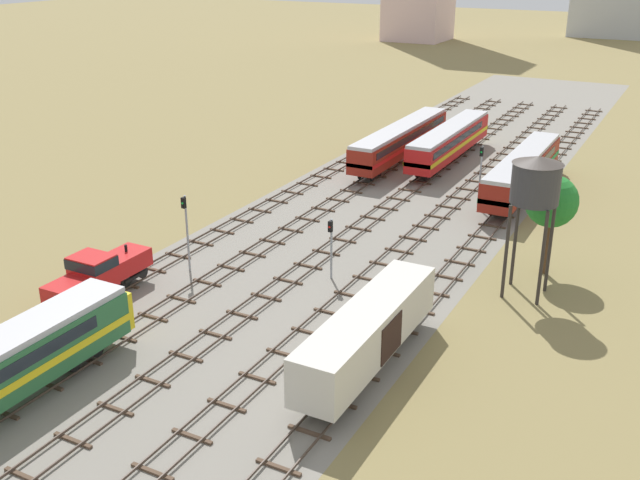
{
  "coord_description": "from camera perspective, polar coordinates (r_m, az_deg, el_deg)",
  "views": [
    {
      "loc": [
        24.8,
        4.68,
        22.71
      ],
      "look_at": [
        0.0,
        51.48,
        1.5
      ],
      "focal_mm": 41.46,
      "sensor_mm": 36.0,
      "label": 1
    }
  ],
  "objects": [
    {
      "name": "track_left",
      "position": [
        64.3,
        -1.63,
        1.26
      ],
      "size": [
        2.4,
        126.0,
        0.29
      ],
      "color": "#47382D",
      "rests_on": "ground"
    },
    {
      "name": "lineside_tree_1",
      "position": [
        55.56,
        17.43,
        2.83
      ],
      "size": [
        3.82,
        3.82,
        7.54
      ],
      "color": "#4C331E",
      "rests_on": "ground"
    },
    {
      "name": "diesel_railcar_centre_right_midfar",
      "position": [
        74.09,
        15.38,
        5.28
      ],
      "size": [
        2.96,
        20.5,
        3.8
      ],
      "color": "maroon",
      "rests_on": "ground"
    },
    {
      "name": "freight_boxcar_centre_right_mid",
      "position": [
        42.09,
        3.75,
        -7.0
      ],
      "size": [
        2.87,
        14.0,
        3.6
      ],
      "color": "beige",
      "rests_on": "ground"
    },
    {
      "name": "shunter_loco_far_left_near",
      "position": [
        52.44,
        -16.77,
        -2.41
      ],
      "size": [
        2.74,
        8.46,
        3.1
      ],
      "color": "red",
      "rests_on": "ground"
    },
    {
      "name": "passenger_coach_left_far",
      "position": [
        83.67,
        6.27,
        7.8
      ],
      "size": [
        2.96,
        22.0,
        3.8
      ],
      "color": "maroon",
      "rests_on": "ground"
    },
    {
      "name": "signal_post_nearest",
      "position": [
        54.81,
        -10.29,
        1.2
      ],
      "size": [
        0.28,
        0.47,
        5.93
      ],
      "color": "gray",
      "rests_on": "ground"
    },
    {
      "name": "signal_post_mid",
      "position": [
        68.77,
        12.29,
        5.31
      ],
      "size": [
        0.28,
        0.47,
        5.96
      ],
      "color": "gray",
      "rests_on": "ground"
    },
    {
      "name": "track_centre_right",
      "position": [
        58.88,
        11.17,
        -1.16
      ],
      "size": [
        2.4,
        126.0,
        0.29
      ],
      "color": "#47382D",
      "rests_on": "ground"
    },
    {
      "name": "diesel_railcar_centre_left_farther",
      "position": [
        83.83,
        9.96,
        7.61
      ],
      "size": [
        2.96,
        20.5,
        3.8
      ],
      "color": "red",
      "rests_on": "ground"
    },
    {
      "name": "ground_plane",
      "position": [
        61.36,
        1.98,
        0.09
      ],
      "size": [
        480.0,
        480.0,
        0.0
      ],
      "primitive_type": "plane",
      "color": "olive"
    },
    {
      "name": "track_centre_left",
      "position": [
        62.15,
        2.38,
        0.5
      ],
      "size": [
        2.4,
        126.0,
        0.29
      ],
      "color": "#47382D",
      "rests_on": "ground"
    },
    {
      "name": "track_far_left",
      "position": [
        66.76,
        -5.36,
        1.96
      ],
      "size": [
        2.4,
        126.0,
        0.29
      ],
      "color": "#47382D",
      "rests_on": "ground"
    },
    {
      "name": "ballast_bed",
      "position": [
        61.36,
        1.98,
        0.09
      ],
      "size": [
        23.96,
        176.0,
        0.01
      ],
      "primitive_type": "cube",
      "color": "gray",
      "rests_on": "ground"
    },
    {
      "name": "water_tower",
      "position": [
        50.82,
        16.32,
        4.27
      ],
      "size": [
        3.37,
        3.37,
        9.95
      ],
      "color": "#2D2826",
      "rests_on": "ground"
    },
    {
      "name": "signal_post_near",
      "position": [
        52.95,
        0.85,
        -0.07
      ],
      "size": [
        0.28,
        0.47,
        4.61
      ],
      "color": "gray",
      "rests_on": "ground"
    },
    {
      "name": "track_centre",
      "position": [
        60.33,
        6.66,
        -0.3
      ],
      "size": [
        2.4,
        126.0,
        0.29
      ],
      "color": "#47382D",
      "rests_on": "ground"
    }
  ]
}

